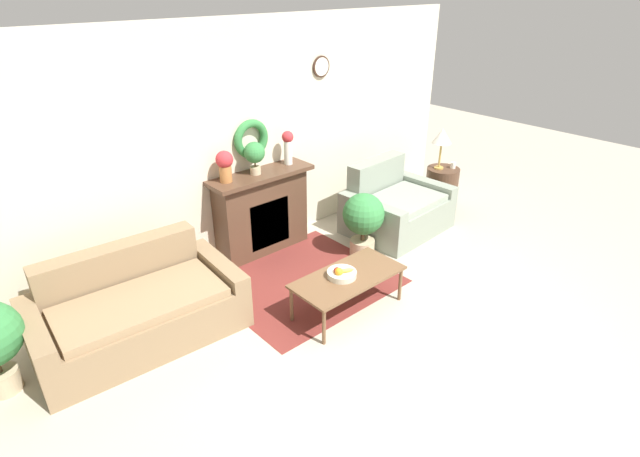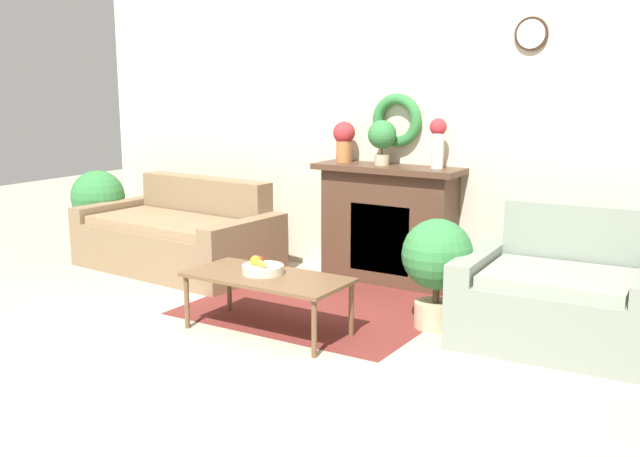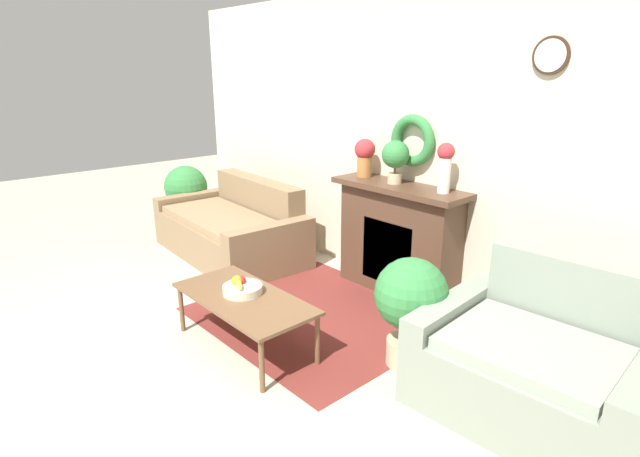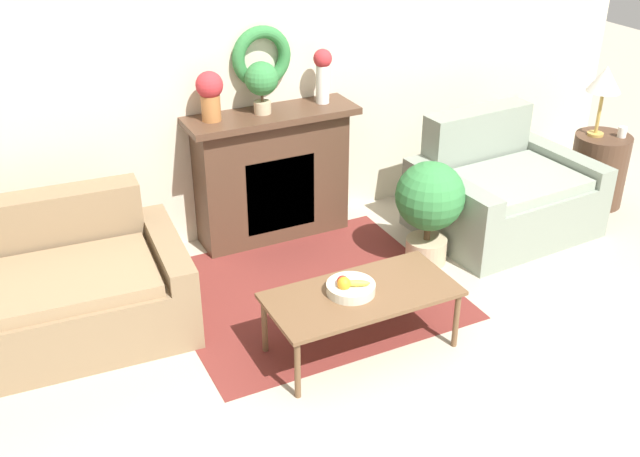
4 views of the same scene
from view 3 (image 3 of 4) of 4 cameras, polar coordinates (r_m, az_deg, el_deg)
The scene contains 13 objects.
ground_plane at distance 3.49m, azimuth -18.59°, elevation -17.98°, with size 16.00×16.00×0.00m, color #ADA38E.
floor_rug at distance 4.27m, azimuth -0.25°, elevation -9.91°, with size 1.85×1.65×0.01m.
wall_back at distance 4.55m, azimuth 11.26°, elevation 9.41°, with size 6.80×0.16×2.70m.
fireplace at distance 4.59m, azimuth 8.93°, elevation -1.13°, with size 1.29×0.41×1.02m.
couch_left at distance 5.62m, azimuth -9.94°, elevation -0.07°, with size 1.90×1.11×0.81m.
loveseat_right at distance 3.35m, azimuth 23.70°, elevation -13.89°, with size 1.34×1.07×0.89m.
coffee_table at distance 3.71m, azimuth -8.66°, elevation -8.20°, with size 1.15×0.55×0.41m.
fruit_bowl at distance 3.74m, azimuth -8.92°, elevation -6.72°, with size 0.29×0.29×0.12m.
vase_on_mantel_left at distance 4.71m, azimuth 5.13°, elevation 8.36°, with size 0.19×0.19×0.35m.
vase_on_mantel_right at distance 4.17m, azimuth 14.11°, elevation 7.17°, with size 0.14×0.14×0.41m.
potted_plant_on_mantel at distance 4.44m, azimuth 8.62°, elevation 8.13°, with size 0.24×0.24×0.38m.
potted_plant_floor_by_couch at distance 6.55m, azimuth -15.05°, elevation 4.30°, with size 0.53×0.53×0.83m.
potted_plant_floor_by_loveseat at distance 3.47m, azimuth 10.32°, elevation -8.17°, with size 0.50×0.50×0.79m.
Camera 3 is at (2.69, -1.01, 1.98)m, focal length 28.00 mm.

